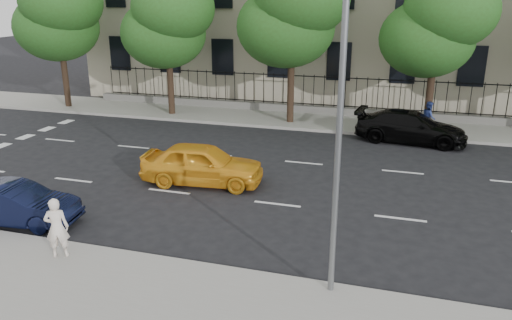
{
  "coord_description": "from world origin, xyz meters",
  "views": [
    {
      "loc": [
        3.71,
        -12.52,
        6.73
      ],
      "look_at": [
        -0.9,
        3.0,
        1.32
      ],
      "focal_mm": 35.0,
      "sensor_mm": 36.0,
      "label": 1
    }
  ],
  "objects": [
    {
      "name": "ground",
      "position": [
        0.0,
        0.0,
        0.0
      ],
      "size": [
        120.0,
        120.0,
        0.0
      ],
      "primitive_type": "plane",
      "color": "black",
      "rests_on": "ground"
    },
    {
      "name": "near_sidewalk",
      "position": [
        0.0,
        -4.0,
        0.07
      ],
      "size": [
        60.0,
        4.0,
        0.15
      ],
      "primitive_type": "cube",
      "color": "gray",
      "rests_on": "ground"
    },
    {
      "name": "far_sidewalk",
      "position": [
        0.0,
        14.0,
        0.07
      ],
      "size": [
        60.0,
        4.0,
        0.15
      ],
      "primitive_type": "cube",
      "color": "gray",
      "rests_on": "ground"
    },
    {
      "name": "lane_markings",
      "position": [
        0.0,
        4.75,
        0.01
      ],
      "size": [
        49.6,
        4.62,
        0.01
      ],
      "primitive_type": null,
      "color": "silver",
      "rests_on": "ground"
    },
    {
      "name": "iron_fence",
      "position": [
        0.0,
        15.7,
        0.65
      ],
      "size": [
        30.0,
        0.5,
        2.2
      ],
      "color": "slate",
      "rests_on": "far_sidewalk"
    },
    {
      "name": "street_light",
      "position": [
        2.5,
        -1.77,
        5.15
      ],
      "size": [
        0.25,
        3.32,
        8.05
      ],
      "color": "slate",
      "rests_on": "near_sidewalk"
    },
    {
      "name": "tree_a",
      "position": [
        -15.96,
        13.36,
        6.13
      ],
      "size": [
        5.71,
        5.31,
        9.39
      ],
      "color": "#382619",
      "rests_on": "far_sidewalk"
    },
    {
      "name": "tree_b",
      "position": [
        -8.96,
        13.36,
        5.84
      ],
      "size": [
        5.53,
        5.12,
        8.97
      ],
      "color": "#382619",
      "rests_on": "far_sidewalk"
    },
    {
      "name": "tree_c",
      "position": [
        -1.96,
        13.36,
        6.41
      ],
      "size": [
        5.89,
        5.5,
        9.8
      ],
      "color": "#382619",
      "rests_on": "far_sidewalk"
    },
    {
      "name": "tree_d",
      "position": [
        5.04,
        13.36,
        5.84
      ],
      "size": [
        5.34,
        4.94,
        8.84
      ],
      "color": "#382619",
      "rests_on": "far_sidewalk"
    },
    {
      "name": "yellow_taxi",
      "position": [
        -3.14,
        3.61,
        0.77
      ],
      "size": [
        4.66,
        2.25,
        1.53
      ],
      "primitive_type": "imported",
      "rotation": [
        0.0,
        0.0,
        1.67
      ],
      "color": "#F4A720",
      "rests_on": "ground"
    },
    {
      "name": "navy_sedan",
      "position": [
        -7.33,
        -1.2,
        0.64
      ],
      "size": [
        4.0,
        1.8,
        1.27
      ],
      "primitive_type": "imported",
      "rotation": [
        0.0,
        0.0,
        1.69
      ],
      "color": "black",
      "rests_on": "ground"
    },
    {
      "name": "black_sedan",
      "position": [
        4.22,
        11.5,
        0.75
      ],
      "size": [
        5.34,
        2.66,
        1.49
      ],
      "primitive_type": "imported",
      "rotation": [
        0.0,
        0.0,
        1.46
      ],
      "color": "black",
      "rests_on": "ground"
    },
    {
      "name": "woman_near",
      "position": [
        -4.58,
        -2.77,
        0.97
      ],
      "size": [
        0.71,
        0.63,
        1.64
      ],
      "primitive_type": "imported",
      "rotation": [
        0.0,
        0.0,
        3.62
      ],
      "color": "white",
      "rests_on": "near_sidewalk"
    },
    {
      "name": "pedestrian_far",
      "position": [
        5.06,
        12.97,
        0.94
      ],
      "size": [
        0.7,
        0.84,
        1.57
      ],
      "primitive_type": "imported",
      "rotation": [
        0.0,
        0.0,
        1.72
      ],
      "color": "navy",
      "rests_on": "far_sidewalk"
    }
  ]
}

